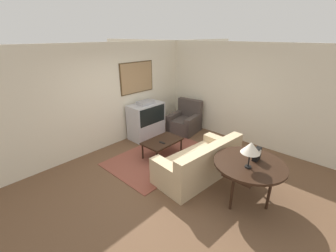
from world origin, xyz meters
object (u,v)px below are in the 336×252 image
armchair (185,122)px  coffee_table (162,142)px  console_table (250,166)px  mantel_clock (257,154)px  couch (199,164)px  table_lamp (251,148)px  tv (146,120)px

armchair → coffee_table: 1.74m
console_table → mantel_clock: size_ratio=5.23×
couch → console_table: (-0.02, -1.07, 0.41)m
couch → coffee_table: size_ratio=2.06×
mantel_clock → table_lamp: bearing=179.8°
couch → table_lamp: size_ratio=4.21×
tv → console_table: 3.46m
couch → mantel_clock: bearing=102.7°
couch → mantel_clock: (0.15, -1.10, 0.59)m
tv → table_lamp: (-0.78, -3.43, 0.62)m
console_table → tv: bearing=79.7°
couch → console_table: size_ratio=1.59×
armchair → table_lamp: table_lamp is taller
console_table → mantel_clock: mantel_clock is taller
tv → couch: (-0.60, -2.33, -0.22)m
console_table → couch: bearing=88.9°
coffee_table → console_table: (-0.10, -2.25, 0.33)m
couch → table_lamp: 1.40m
couch → console_table: 1.14m
table_lamp → mantel_clock: table_lamp is taller
coffee_table → table_lamp: 2.42m
armchair → table_lamp: 3.54m
tv → console_table: size_ratio=0.89×
tv → couch: size_ratio=0.56×
tv → armchair: 1.28m
table_lamp → console_table: bearing=11.4°
mantel_clock → console_table: bearing=168.1°
console_table → table_lamp: (-0.17, -0.03, 0.43)m
table_lamp → coffee_table: bearing=83.3°
tv → coffee_table: 1.26m
coffee_table → mantel_clock: mantel_clock is taller
couch → tv: bearing=-99.2°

